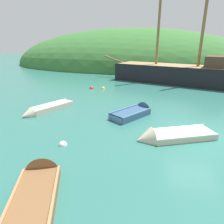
% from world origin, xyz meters
% --- Properties ---
extents(ground_plane, '(120.00, 120.00, 0.00)m').
position_xyz_m(ground_plane, '(0.00, 0.00, 0.00)').
color(ground_plane, '#2D6B60').
extents(shore_hill, '(46.03, 24.97, 13.62)m').
position_xyz_m(shore_hill, '(-7.05, 30.11, 0.00)').
color(shore_hill, '#387033').
rests_on(shore_hill, ground).
extents(sailing_ship, '(16.23, 7.86, 12.64)m').
position_xyz_m(sailing_ship, '(0.24, 13.59, 0.75)').
color(sailing_ship, black).
rests_on(sailing_ship, ground).
extents(rowboat_outer_right, '(3.98, 2.60, 1.15)m').
position_xyz_m(rowboat_outer_right, '(-1.43, -0.79, 0.08)').
color(rowboat_outer_right, beige).
rests_on(rowboat_outer_right, ground).
extents(rowboat_outer_left, '(2.49, 3.67, 0.86)m').
position_xyz_m(rowboat_outer_left, '(-9.22, 1.59, 0.11)').
color(rowboat_outer_left, beige).
rests_on(rowboat_outer_left, ground).
extents(rowboat_near_dock, '(2.47, 3.98, 1.18)m').
position_xyz_m(rowboat_near_dock, '(-5.57, -5.32, 0.08)').
color(rowboat_near_dock, brown).
rests_on(rowboat_near_dock, ground).
extents(rowboat_far, '(2.78, 3.32, 1.13)m').
position_xyz_m(rowboat_far, '(-3.27, 2.21, 0.13)').
color(rowboat_far, '#335175').
rests_on(rowboat_far, ground).
extents(buoy_yellow, '(0.41, 0.41, 0.41)m').
position_xyz_m(buoy_yellow, '(-7.18, 8.95, 0.00)').
color(buoy_yellow, yellow).
rests_on(buoy_yellow, ground).
extents(buoy_white, '(0.38, 0.38, 0.38)m').
position_xyz_m(buoy_white, '(-6.10, -2.43, 0.00)').
color(buoy_white, white).
rests_on(buoy_white, ground).
extents(buoy_red, '(0.43, 0.43, 0.43)m').
position_xyz_m(buoy_red, '(-8.33, 8.82, 0.00)').
color(buoy_red, red).
rests_on(buoy_red, ground).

